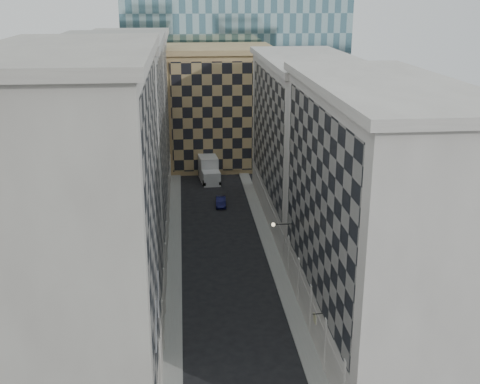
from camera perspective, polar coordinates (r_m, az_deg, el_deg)
sidewalk_west at (r=63.65m, az=-6.24°, el=-6.54°), size 1.50×100.00×0.15m
sidewalk_east at (r=64.29m, az=3.21°, el=-6.19°), size 1.50×100.00×0.15m
bldg_left_a at (r=42.11m, az=-14.66°, el=-3.10°), size 10.80×22.80×23.70m
bldg_left_b at (r=63.06m, az=-11.71°, el=3.81°), size 10.80×22.80×22.70m
bldg_left_c at (r=84.54m, az=-10.23°, el=7.24°), size 10.80×22.80×21.70m
bldg_right_a at (r=48.14m, az=12.76°, el=-2.11°), size 10.80×26.80×20.70m
bldg_right_b at (r=73.28m, az=6.32°, el=4.93°), size 10.80×28.80×19.70m
tan_block at (r=97.37m, az=-1.97°, el=8.15°), size 16.80×14.80×18.80m
flagpoles_left at (r=38.69m, az=-7.88°, el=-10.92°), size 0.10×6.33×2.33m
bracket_lamp at (r=56.31m, az=3.35°, el=-3.10°), size 1.98×0.36×0.36m
box_truck at (r=89.72m, az=-2.96°, el=2.05°), size 3.18×6.61×3.51m
dark_car at (r=79.14m, az=-1.83°, el=-0.91°), size 1.46×3.75×1.22m
shop_sign at (r=45.95m, az=7.13°, el=-11.78°), size 0.77×0.67×0.75m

